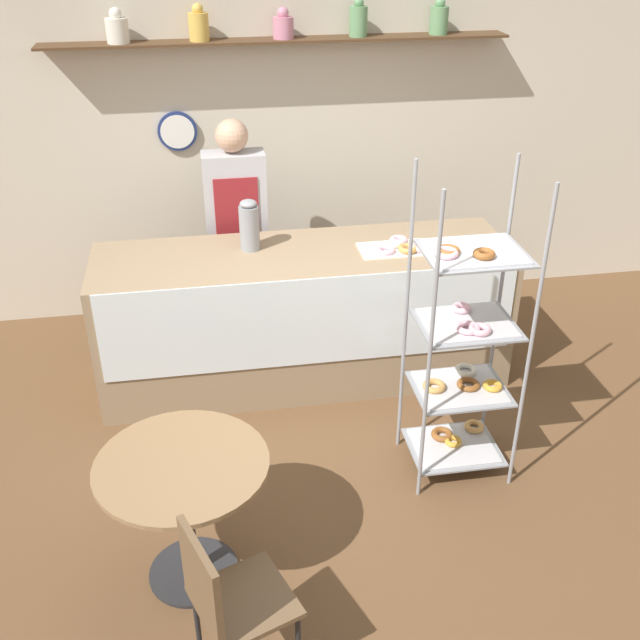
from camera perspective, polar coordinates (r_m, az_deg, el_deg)
ground_plane at (r=4.62m, az=0.75°, el=-11.05°), size 14.00×14.00×0.00m
back_wall at (r=5.95m, az=-3.11°, el=13.49°), size 10.00×0.30×2.70m
display_counter at (r=5.17m, az=-1.22°, el=0.33°), size 2.78×0.80×0.96m
pastry_rack at (r=4.26m, az=10.85°, el=-2.54°), size 0.58×0.48×1.84m
person_worker at (r=5.52m, az=-6.35°, el=7.29°), size 0.44×0.24×1.70m
cafe_table at (r=3.70m, az=-10.28°, el=-12.69°), size 0.82×0.82×0.72m
cafe_chair at (r=3.24m, az=-7.27°, el=-20.19°), size 0.49×0.49×0.89m
coffee_carafe at (r=4.96m, az=-5.41°, el=7.20°), size 0.13×0.13×0.34m
donut_tray_counter at (r=5.01m, az=6.25°, el=5.58°), size 0.47×0.28×0.05m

